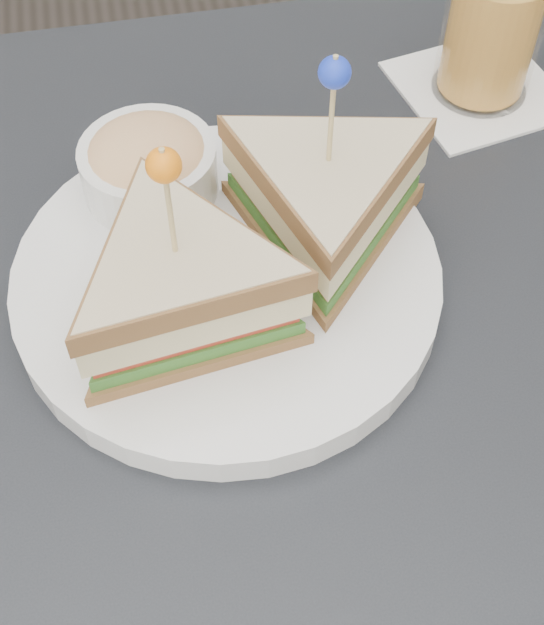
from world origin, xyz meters
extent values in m
cube|color=black|center=(0.00, 0.00, 0.73)|extent=(0.80, 0.80, 0.03)
cylinder|color=black|center=(0.35, 0.35, 0.36)|extent=(0.04, 0.04, 0.72)
cylinder|color=white|center=(-0.01, 0.07, 0.76)|extent=(0.38, 0.38, 0.02)
cylinder|color=white|center=(-0.01, 0.07, 0.77)|extent=(0.38, 0.38, 0.01)
cylinder|color=#D1B878|center=(-0.04, 0.03, 0.88)|extent=(0.00, 0.00, 0.09)
sphere|color=orange|center=(-0.04, 0.03, 0.91)|extent=(0.03, 0.03, 0.02)
cylinder|color=#D1B878|center=(0.06, 0.09, 0.88)|extent=(0.00, 0.00, 0.09)
sphere|color=#1A34C4|center=(0.06, 0.09, 0.91)|extent=(0.03, 0.03, 0.02)
cylinder|color=white|center=(-0.05, 0.16, 0.79)|extent=(0.13, 0.13, 0.04)
ellipsoid|color=#E0B772|center=(-0.05, 0.16, 0.80)|extent=(0.11, 0.11, 0.04)
cube|color=white|center=(0.23, 0.24, 0.75)|extent=(0.15, 0.15, 0.00)
cylinder|color=gold|center=(0.23, 0.24, 0.81)|extent=(0.08, 0.08, 0.10)
cylinder|color=white|center=(0.23, 0.24, 0.83)|extent=(0.09, 0.09, 0.16)
camera|label=1|loc=(-0.05, -0.30, 1.22)|focal=50.00mm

